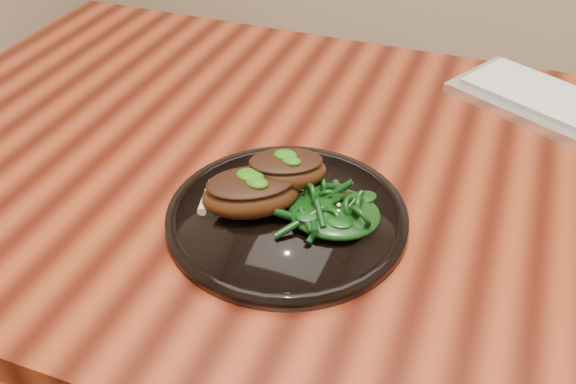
# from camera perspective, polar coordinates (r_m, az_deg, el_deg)

# --- Properties ---
(desk) EXTENTS (1.60, 0.80, 0.75)m
(desk) POSITION_cam_1_polar(r_m,az_deg,el_deg) (0.87, 13.22, -4.45)
(desk) COLOR #340D06
(desk) RESTS_ON ground
(plate) EXTENTS (0.28, 0.28, 0.02)m
(plate) POSITION_cam_1_polar(r_m,az_deg,el_deg) (0.75, -0.09, -2.20)
(plate) COLOR black
(plate) RESTS_ON desk
(lamb_chop_front) EXTENTS (0.13, 0.12, 0.05)m
(lamb_chop_front) POSITION_cam_1_polar(r_m,az_deg,el_deg) (0.73, -3.36, -0.02)
(lamb_chop_front) COLOR #3F1F0C
(lamb_chop_front) RESTS_ON plate
(lamb_chop_back) EXTENTS (0.11, 0.09, 0.04)m
(lamb_chop_back) POSITION_cam_1_polar(r_m,az_deg,el_deg) (0.74, -0.24, 2.04)
(lamb_chop_back) COLOR #3F1F0C
(lamb_chop_back) RESTS_ON plate
(herb_smear) EXTENTS (0.08, 0.05, 0.01)m
(herb_smear) POSITION_cam_1_polar(r_m,az_deg,el_deg) (0.79, -0.92, 1.46)
(herb_smear) COLOR #134507
(herb_smear) RESTS_ON plate
(greens_heap) EXTENTS (0.11, 0.10, 0.04)m
(greens_heap) POSITION_cam_1_polar(r_m,az_deg,el_deg) (0.72, 4.15, -1.42)
(greens_heap) COLOR black
(greens_heap) RESTS_ON plate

